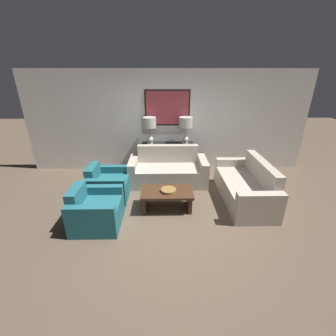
{
  "coord_description": "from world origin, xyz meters",
  "views": [
    {
      "loc": [
        -0.1,
        -3.52,
        2.57
      ],
      "look_at": [
        -0.01,
        0.94,
        0.65
      ],
      "focal_mm": 24.0,
      "sensor_mm": 36.0,
      "label": 1
    }
  ],
  "objects_px": {
    "table_lamp_left": "(150,125)",
    "couch_by_side": "(246,187)",
    "decorative_bowl": "(168,190)",
    "armchair_near_back_wall": "(108,186)",
    "armchair_near_camera": "(96,211)",
    "couch_by_back_wall": "(168,171)",
    "coffee_table": "(167,196)",
    "console_table": "(168,158)",
    "table_lamp_right": "(186,125)"
  },
  "relations": [
    {
      "from": "decorative_bowl",
      "to": "armchair_near_camera",
      "type": "bearing_deg",
      "value": -160.34
    },
    {
      "from": "armchair_near_camera",
      "to": "decorative_bowl",
      "type": "bearing_deg",
      "value": 19.66
    },
    {
      "from": "table_lamp_left",
      "to": "armchair_near_camera",
      "type": "relative_size",
      "value": 0.82
    },
    {
      "from": "table_lamp_left",
      "to": "decorative_bowl",
      "type": "height_order",
      "value": "table_lamp_left"
    },
    {
      "from": "couch_by_back_wall",
      "to": "decorative_bowl",
      "type": "xyz_separation_m",
      "value": [
        -0.02,
        -1.21,
        0.13
      ]
    },
    {
      "from": "couch_by_back_wall",
      "to": "table_lamp_left",
      "type": "bearing_deg",
      "value": 124.0
    },
    {
      "from": "couch_by_side",
      "to": "armchair_near_back_wall",
      "type": "height_order",
      "value": "couch_by_side"
    },
    {
      "from": "table_lamp_right",
      "to": "decorative_bowl",
      "type": "relative_size",
      "value": 2.33
    },
    {
      "from": "coffee_table",
      "to": "decorative_bowl",
      "type": "distance_m",
      "value": 0.14
    },
    {
      "from": "decorative_bowl",
      "to": "armchair_near_camera",
      "type": "height_order",
      "value": "armchair_near_camera"
    },
    {
      "from": "couch_by_side",
      "to": "decorative_bowl",
      "type": "xyz_separation_m",
      "value": [
        -1.66,
        -0.34,
        0.13
      ]
    },
    {
      "from": "console_table",
      "to": "table_lamp_right",
      "type": "xyz_separation_m",
      "value": [
        0.47,
        0.0,
        0.89
      ]
    },
    {
      "from": "table_lamp_left",
      "to": "couch_by_back_wall",
      "type": "height_order",
      "value": "table_lamp_left"
    },
    {
      "from": "table_lamp_right",
      "to": "console_table",
      "type": "bearing_deg",
      "value": 180.0
    },
    {
      "from": "table_lamp_left",
      "to": "couch_by_back_wall",
      "type": "xyz_separation_m",
      "value": [
        0.47,
        -0.69,
        -0.99
      ]
    },
    {
      "from": "table_lamp_left",
      "to": "couch_by_side",
      "type": "distance_m",
      "value": 2.81
    },
    {
      "from": "console_table",
      "to": "couch_by_side",
      "type": "relative_size",
      "value": 0.74
    },
    {
      "from": "coffee_table",
      "to": "decorative_bowl",
      "type": "xyz_separation_m",
      "value": [
        0.03,
        -0.02,
        0.14
      ]
    },
    {
      "from": "table_lamp_left",
      "to": "table_lamp_right",
      "type": "distance_m",
      "value": 0.94
    },
    {
      "from": "couch_by_back_wall",
      "to": "coffee_table",
      "type": "bearing_deg",
      "value": -92.07
    },
    {
      "from": "armchair_near_back_wall",
      "to": "couch_by_side",
      "type": "bearing_deg",
      "value": -3.13
    },
    {
      "from": "decorative_bowl",
      "to": "armchair_near_back_wall",
      "type": "height_order",
      "value": "armchair_near_back_wall"
    },
    {
      "from": "couch_by_side",
      "to": "decorative_bowl",
      "type": "relative_size",
      "value": 6.23
    },
    {
      "from": "couch_by_back_wall",
      "to": "couch_by_side",
      "type": "distance_m",
      "value": 1.86
    },
    {
      "from": "couch_by_side",
      "to": "decorative_bowl",
      "type": "bearing_deg",
      "value": -168.39
    },
    {
      "from": "console_table",
      "to": "armchair_near_camera",
      "type": "relative_size",
      "value": 1.62
    },
    {
      "from": "coffee_table",
      "to": "armchair_near_back_wall",
      "type": "bearing_deg",
      "value": 159.27
    },
    {
      "from": "table_lamp_left",
      "to": "table_lamp_right",
      "type": "height_order",
      "value": "same"
    },
    {
      "from": "couch_by_back_wall",
      "to": "coffee_table",
      "type": "relative_size",
      "value": 1.83
    },
    {
      "from": "console_table",
      "to": "table_lamp_right",
      "type": "height_order",
      "value": "table_lamp_right"
    },
    {
      "from": "couch_by_back_wall",
      "to": "decorative_bowl",
      "type": "bearing_deg",
      "value": -90.72
    },
    {
      "from": "armchair_near_back_wall",
      "to": "table_lamp_left",
      "type": "bearing_deg",
      "value": 58.35
    },
    {
      "from": "table_lamp_left",
      "to": "armchair_near_back_wall",
      "type": "height_order",
      "value": "table_lamp_left"
    },
    {
      "from": "decorative_bowl",
      "to": "armchair_near_back_wall",
      "type": "bearing_deg",
      "value": 159.02
    },
    {
      "from": "table_lamp_right",
      "to": "couch_by_side",
      "type": "xyz_separation_m",
      "value": [
        1.18,
        -1.56,
        -0.99
      ]
    },
    {
      "from": "console_table",
      "to": "armchair_near_back_wall",
      "type": "distance_m",
      "value": 1.93
    },
    {
      "from": "console_table",
      "to": "table_lamp_left",
      "type": "height_order",
      "value": "table_lamp_left"
    },
    {
      "from": "couch_by_back_wall",
      "to": "couch_by_side",
      "type": "bearing_deg",
      "value": -27.76
    },
    {
      "from": "console_table",
      "to": "table_lamp_right",
      "type": "relative_size",
      "value": 1.97
    },
    {
      "from": "table_lamp_right",
      "to": "couch_by_back_wall",
      "type": "relative_size",
      "value": 0.37
    },
    {
      "from": "couch_by_side",
      "to": "armchair_near_back_wall",
      "type": "relative_size",
      "value": 2.19
    },
    {
      "from": "decorative_bowl",
      "to": "table_lamp_right",
      "type": "bearing_deg",
      "value": 75.74
    },
    {
      "from": "couch_by_back_wall",
      "to": "couch_by_side",
      "type": "relative_size",
      "value": 1.0
    },
    {
      "from": "decorative_bowl",
      "to": "couch_by_side",
      "type": "bearing_deg",
      "value": 11.61
    },
    {
      "from": "table_lamp_left",
      "to": "armchair_near_camera",
      "type": "height_order",
      "value": "table_lamp_left"
    },
    {
      "from": "table_lamp_left",
      "to": "couch_by_side",
      "type": "bearing_deg",
      "value": -36.43
    },
    {
      "from": "table_lamp_left",
      "to": "table_lamp_right",
      "type": "bearing_deg",
      "value": 0.0
    },
    {
      "from": "couch_by_side",
      "to": "table_lamp_right",
      "type": "bearing_deg",
      "value": 127.04
    },
    {
      "from": "coffee_table",
      "to": "couch_by_side",
      "type": "bearing_deg",
      "value": 10.86
    },
    {
      "from": "couch_by_back_wall",
      "to": "armchair_near_camera",
      "type": "xyz_separation_m",
      "value": [
        -1.33,
        -1.68,
        -0.02
      ]
    }
  ]
}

